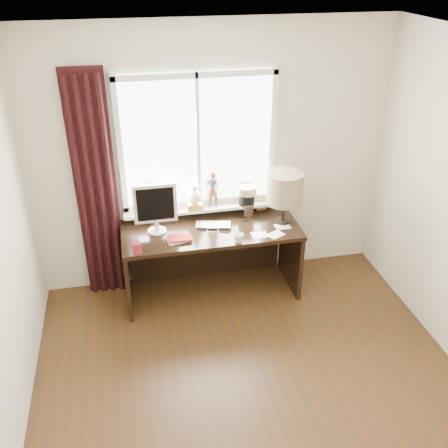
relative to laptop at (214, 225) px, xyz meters
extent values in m
cube|color=#362515|center=(0.07, -1.66, -0.76)|extent=(3.50, 4.00, 0.00)
cube|color=white|center=(0.07, -1.66, 1.84)|extent=(3.50, 4.00, 0.00)
cube|color=beige|center=(0.07, 0.34, 0.54)|extent=(3.50, 0.00, 2.60)
imported|color=silver|center=(0.00, 0.00, 0.00)|extent=(0.37, 0.28, 0.03)
imported|color=white|center=(0.17, -0.33, 0.03)|extent=(0.12, 0.12, 0.09)
cylinder|color=maroon|center=(-0.75, -0.33, 0.04)|extent=(0.08, 0.08, 0.10)
cube|color=white|center=(-0.08, 0.32, 0.74)|extent=(1.40, 0.02, 1.30)
cube|color=silver|center=(-0.08, 0.30, 0.11)|extent=(1.50, 0.05, 0.05)
cube|color=silver|center=(-0.08, 0.30, 1.36)|extent=(1.50, 0.05, 0.05)
cube|color=silver|center=(-0.81, 0.30, 0.74)|extent=(0.05, 0.05, 1.40)
cube|color=silver|center=(0.64, 0.30, 0.74)|extent=(0.05, 0.05, 1.40)
cube|color=silver|center=(-0.08, 0.30, 0.74)|extent=(0.03, 0.05, 1.30)
cube|color=silver|center=(-0.08, 0.25, 0.07)|extent=(1.52, 0.18, 0.03)
cylinder|color=#5D1118|center=(-0.54, 0.24, 0.22)|extent=(0.15, 0.15, 0.28)
cube|color=gold|center=(-0.14, 0.22, 0.12)|extent=(0.15, 0.12, 0.06)
sphere|color=beige|center=(-0.14, 0.22, 0.21)|extent=(0.13, 0.13, 0.13)
sphere|color=beige|center=(-0.14, 0.22, 0.31)|extent=(0.07, 0.07, 0.07)
imported|color=brown|center=(0.04, 0.24, 0.27)|extent=(0.15, 0.11, 0.38)
cylinder|color=#1E4C51|center=(0.04, 0.23, 0.36)|extent=(0.10, 0.10, 0.05)
cylinder|color=black|center=(0.38, 0.21, 0.15)|extent=(0.16, 0.16, 0.12)
cylinder|color=#8C6B4C|center=(0.38, 0.21, 0.25)|extent=(0.20, 0.20, 0.08)
cube|color=black|center=(-1.06, 0.26, 0.36)|extent=(0.38, 0.05, 2.25)
cylinder|color=black|center=(-1.20, 0.22, 0.34)|extent=(0.06, 0.06, 2.20)
cylinder|color=black|center=(-1.11, 0.22, 0.34)|extent=(0.06, 0.06, 2.20)
cylinder|color=black|center=(-1.02, 0.22, 0.34)|extent=(0.06, 0.06, 2.20)
cylinder|color=black|center=(-0.93, 0.22, 0.34)|extent=(0.06, 0.06, 2.20)
cube|color=black|center=(-0.03, -0.03, -0.03)|extent=(1.70, 0.70, 0.04)
cube|color=black|center=(-0.86, -0.03, -0.41)|extent=(0.04, 0.64, 0.71)
cube|color=black|center=(0.80, -0.03, -0.41)|extent=(0.04, 0.64, 0.71)
cube|color=black|center=(-0.03, 0.30, -0.41)|extent=(1.60, 0.03, 0.71)
cylinder|color=beige|center=(-0.54, 0.01, -0.01)|extent=(0.18, 0.18, 0.01)
cylinder|color=beige|center=(-0.54, 0.01, 0.05)|extent=(0.04, 0.04, 0.10)
cube|color=beige|center=(-0.54, 0.01, 0.29)|extent=(0.40, 0.04, 0.38)
cube|color=black|center=(-0.54, -0.01, 0.29)|extent=(0.34, 0.01, 0.32)
cube|color=beige|center=(-0.36, -0.18, 0.00)|extent=(0.25, 0.20, 0.02)
cube|color=maroon|center=(-0.35, -0.19, 0.01)|extent=(0.21, 0.15, 0.01)
cylinder|color=black|center=(0.38, 0.14, 0.05)|extent=(0.09, 0.09, 0.12)
cylinder|color=black|center=(0.37, 0.15, 0.10)|extent=(0.01, 0.01, 0.22)
cylinder|color=black|center=(0.40, 0.13, 0.08)|extent=(0.01, 0.01, 0.19)
cylinder|color=black|center=(0.38, 0.15, 0.11)|extent=(0.01, 0.01, 0.25)
cylinder|color=black|center=(0.40, 0.15, 0.07)|extent=(0.01, 0.01, 0.17)
cube|color=gold|center=(0.54, 0.24, 0.05)|extent=(0.10, 0.02, 0.13)
cube|color=#996633|center=(0.54, 0.23, 0.05)|extent=(0.08, 0.01, 0.10)
cylinder|color=black|center=(0.68, -0.06, 0.00)|extent=(0.14, 0.14, 0.03)
cylinder|color=black|center=(0.68, -0.06, 0.13)|extent=(0.03, 0.03, 0.22)
cylinder|color=tan|center=(0.68, -0.06, 0.36)|extent=(0.35, 0.35, 0.30)
cube|color=white|center=(0.39, -0.25, -0.01)|extent=(0.15, 0.12, 0.00)
cube|color=white|center=(0.65, -0.14, -0.01)|extent=(0.15, 0.12, 0.00)
cube|color=white|center=(0.54, -0.28, -0.01)|extent=(0.18, 0.16, 0.00)
torus|color=black|center=(0.10, -0.09, -0.01)|extent=(0.17, 0.17, 0.01)
torus|color=black|center=(0.46, 0.13, -0.01)|extent=(0.12, 0.12, 0.01)
torus|color=black|center=(0.33, 0.07, -0.01)|extent=(0.10, 0.10, 0.01)
camera|label=1|loc=(-0.76, -4.12, 2.35)|focal=40.00mm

